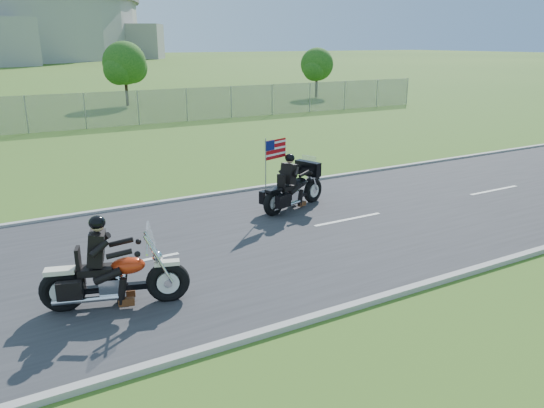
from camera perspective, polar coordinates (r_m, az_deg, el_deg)
ground at (r=12.80m, az=-6.23°, el=-4.71°), size 420.00×420.00×0.00m
road at (r=12.79m, az=-6.23°, el=-4.63°), size 120.00×8.00×0.04m
curb_north at (r=16.38m, az=-11.94°, el=0.12°), size 120.00×0.18×0.12m
curb_south at (r=9.55m, az=3.82°, el=-12.35°), size 120.00×0.18×0.12m
tree_fence_near at (r=42.39m, az=-15.53°, el=14.17°), size 3.52×3.28×4.75m
tree_fence_far at (r=47.28m, az=4.87°, el=14.56°), size 3.08×2.87×4.20m
motorcycle_lead at (r=10.22m, az=-16.74°, el=-7.72°), size 2.63×1.20×1.82m
motorcycle_follow at (r=15.43m, az=2.37°, el=1.49°), size 2.47×1.19×2.11m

